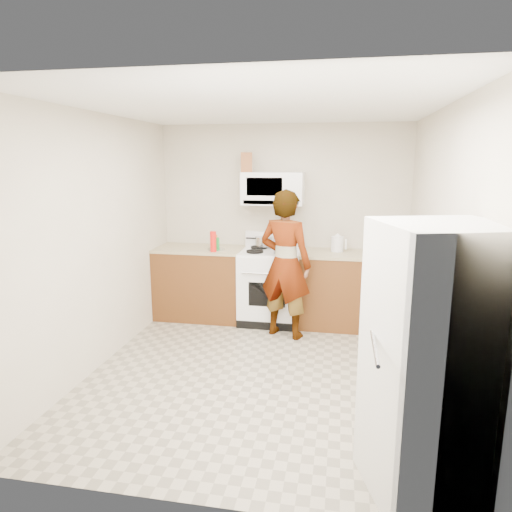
% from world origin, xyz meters
% --- Properties ---
extents(floor, '(3.60, 3.60, 0.00)m').
position_xyz_m(floor, '(0.00, 0.00, 0.00)').
color(floor, gray).
rests_on(floor, ground).
extents(back_wall, '(3.20, 0.02, 2.50)m').
position_xyz_m(back_wall, '(0.00, 1.79, 1.25)').
color(back_wall, beige).
rests_on(back_wall, floor).
extents(right_wall, '(0.02, 3.60, 2.50)m').
position_xyz_m(right_wall, '(1.59, 0.00, 1.25)').
color(right_wall, beige).
rests_on(right_wall, floor).
extents(cabinet_left, '(1.12, 0.62, 0.90)m').
position_xyz_m(cabinet_left, '(-1.04, 1.49, 0.45)').
color(cabinet_left, brown).
rests_on(cabinet_left, floor).
extents(counter_left, '(1.14, 0.64, 0.03)m').
position_xyz_m(counter_left, '(-1.04, 1.49, 0.92)').
color(counter_left, tan).
rests_on(counter_left, cabinet_left).
extents(cabinet_right, '(0.80, 0.62, 0.90)m').
position_xyz_m(cabinet_right, '(0.68, 1.49, 0.45)').
color(cabinet_right, brown).
rests_on(cabinet_right, floor).
extents(counter_right, '(0.82, 0.64, 0.03)m').
position_xyz_m(counter_right, '(0.68, 1.49, 0.92)').
color(counter_right, tan).
rests_on(counter_right, cabinet_right).
extents(gas_range, '(0.76, 0.65, 1.13)m').
position_xyz_m(gas_range, '(-0.10, 1.48, 0.49)').
color(gas_range, white).
rests_on(gas_range, floor).
extents(microwave, '(0.76, 0.38, 0.40)m').
position_xyz_m(microwave, '(-0.10, 1.61, 1.70)').
color(microwave, white).
rests_on(microwave, back_wall).
extents(person, '(0.73, 0.60, 1.73)m').
position_xyz_m(person, '(0.13, 1.03, 0.86)').
color(person, tan).
rests_on(person, floor).
extents(fridge, '(0.87, 0.87, 1.70)m').
position_xyz_m(fridge, '(1.32, -1.42, 0.85)').
color(fridge, silver).
rests_on(fridge, floor).
extents(kettle, '(0.20, 0.20, 0.19)m').
position_xyz_m(kettle, '(0.72, 1.56, 1.03)').
color(kettle, white).
rests_on(kettle, counter_right).
extents(jug, '(0.16, 0.16, 0.24)m').
position_xyz_m(jug, '(-0.43, 1.57, 2.02)').
color(jug, brown).
rests_on(jug, microwave).
extents(saucepan, '(0.27, 0.27, 0.12)m').
position_xyz_m(saucepan, '(-0.22, 1.66, 1.01)').
color(saucepan, '#B1B0B5').
rests_on(saucepan, gas_range).
extents(tray, '(0.26, 0.18, 0.05)m').
position_xyz_m(tray, '(0.08, 1.35, 0.96)').
color(tray, white).
rests_on(tray, gas_range).
extents(bottle_spray, '(0.08, 0.08, 0.25)m').
position_xyz_m(bottle_spray, '(-0.79, 1.27, 1.06)').
color(bottle_spray, red).
rests_on(bottle_spray, counter_left).
extents(bottle_hot_sauce, '(0.07, 0.07, 0.18)m').
position_xyz_m(bottle_hot_sauce, '(-0.82, 1.45, 1.03)').
color(bottle_hot_sauce, orange).
rests_on(bottle_hot_sauce, counter_left).
extents(bottle_green_cap, '(0.07, 0.07, 0.16)m').
position_xyz_m(bottle_green_cap, '(-0.76, 1.34, 1.02)').
color(bottle_green_cap, '#18862F').
rests_on(bottle_green_cap, counter_left).
extents(pot_lid, '(0.22, 0.22, 0.01)m').
position_xyz_m(pot_lid, '(-0.79, 1.40, 0.94)').
color(pot_lid, silver).
rests_on(pot_lid, counter_left).
extents(broom, '(0.12, 0.26, 1.19)m').
position_xyz_m(broom, '(1.60, 0.93, 0.60)').
color(broom, white).
rests_on(broom, floor).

